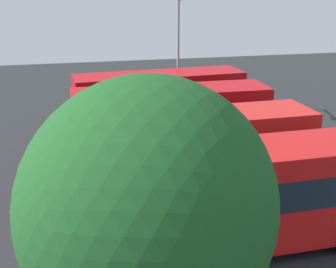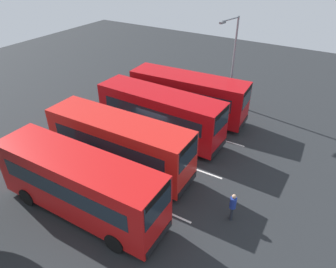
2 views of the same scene
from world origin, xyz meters
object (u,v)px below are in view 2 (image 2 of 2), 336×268
at_px(bus_far_right, 188,95).
at_px(street_lamp, 232,57).
at_px(bus_center_right, 160,113).
at_px(bus_center_left, 120,143).
at_px(pedestrian, 233,205).
at_px(bus_far_left, 80,184).

relative_size(bus_far_right, street_lamp, 1.27).
bearing_deg(bus_center_right, bus_center_left, -89.93).
relative_size(bus_center_left, bus_center_right, 1.00).
height_order(bus_center_left, bus_far_right, same).
height_order(pedestrian, street_lamp, street_lamp).
distance_m(bus_far_right, pedestrian, 10.89).
relative_size(pedestrian, street_lamp, 0.22).
height_order(bus_far_left, bus_center_left, same).
height_order(bus_center_right, bus_far_right, same).
xyz_separation_m(bus_center_left, bus_center_right, (0.08, 4.31, 0.00)).
relative_size(bus_far_left, street_lamp, 1.26).
distance_m(bus_center_right, bus_far_right, 3.63).
xyz_separation_m(bus_center_right, bus_far_right, (0.24, 3.62, 0.00)).
xyz_separation_m(bus_center_left, street_lamp, (2.24, 11.52, 2.33)).
height_order(bus_far_left, bus_far_right, same).
relative_size(bus_far_left, bus_far_right, 0.99).
bearing_deg(pedestrian, street_lamp, -83.33).
relative_size(bus_far_left, pedestrian, 5.65).
height_order(bus_center_left, pedestrian, bus_center_left).
bearing_deg(street_lamp, pedestrian, 35.47).
height_order(bus_far_left, bus_center_right, same).
bearing_deg(street_lamp, bus_center_left, 1.63).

